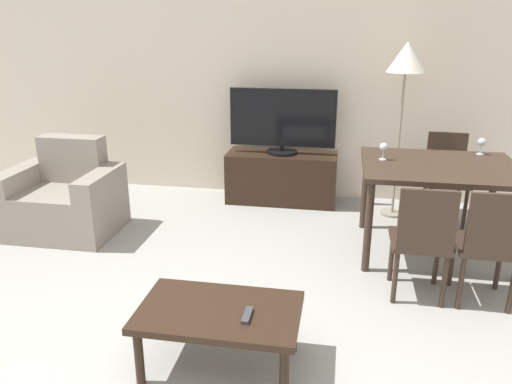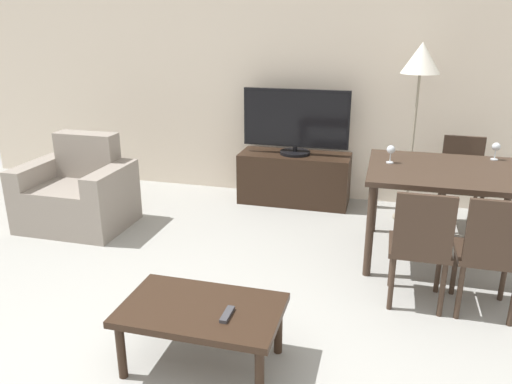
% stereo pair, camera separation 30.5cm
% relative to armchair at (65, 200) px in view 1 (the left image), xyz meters
% --- Properties ---
extents(wall_back, '(7.79, 0.06, 2.70)m').
position_rel_armchair_xyz_m(wall_back, '(1.76, 1.46, 1.05)').
color(wall_back, beige).
rests_on(wall_back, ground_plane).
extents(armchair, '(0.97, 0.73, 0.85)m').
position_rel_armchair_xyz_m(armchair, '(0.00, 0.00, 0.00)').
color(armchair, gray).
rests_on(armchair, ground_plane).
extents(tv_stand, '(1.16, 0.46, 0.54)m').
position_rel_armchair_xyz_m(tv_stand, '(1.87, 1.16, -0.03)').
color(tv_stand, black).
rests_on(tv_stand, ground_plane).
extents(tv, '(1.10, 0.32, 0.68)m').
position_rel_armchair_xyz_m(tv, '(1.87, 1.16, 0.58)').
color(tv, black).
rests_on(tv, tv_stand).
extents(coffee_table, '(0.89, 0.55, 0.38)m').
position_rel_armchair_xyz_m(coffee_table, '(1.88, -1.64, 0.03)').
color(coffee_table, black).
rests_on(coffee_table, ground_plane).
extents(dining_table, '(1.23, 1.00, 0.77)m').
position_rel_armchair_xyz_m(dining_table, '(3.28, 0.12, 0.38)').
color(dining_table, '#38281E').
rests_on(dining_table, ground_plane).
extents(dining_chair_near, '(0.40, 0.40, 0.85)m').
position_rel_armchair_xyz_m(dining_chair_near, '(3.07, -0.68, 0.17)').
color(dining_chair_near, '#38281E').
rests_on(dining_chair_near, ground_plane).
extents(dining_chair_far, '(0.40, 0.40, 0.85)m').
position_rel_armchair_xyz_m(dining_chair_far, '(3.50, 0.93, 0.17)').
color(dining_chair_far, '#38281E').
rests_on(dining_chair_far, ground_plane).
extents(dining_chair_near_right, '(0.40, 0.40, 0.85)m').
position_rel_armchair_xyz_m(dining_chair_near_right, '(3.50, -0.68, 0.17)').
color(dining_chair_near_right, '#38281E').
rests_on(dining_chair_near_right, ground_plane).
extents(floor_lamp, '(0.35, 0.35, 1.69)m').
position_rel_armchair_xyz_m(floor_lamp, '(3.03, 0.97, 1.18)').
color(floor_lamp, gray).
rests_on(floor_lamp, ground_plane).
extents(remote_primary, '(0.04, 0.15, 0.02)m').
position_rel_armchair_xyz_m(remote_primary, '(2.05, -1.69, 0.08)').
color(remote_primary, '#38383D').
rests_on(remote_primary, coffee_table).
extents(wine_glass_left, '(0.07, 0.07, 0.15)m').
position_rel_armchair_xyz_m(wine_glass_left, '(2.83, 0.19, 0.57)').
color(wine_glass_left, silver).
rests_on(wine_glass_left, dining_table).
extents(wine_glass_center, '(0.07, 0.07, 0.15)m').
position_rel_armchair_xyz_m(wine_glass_center, '(3.67, 0.51, 0.57)').
color(wine_glass_center, silver).
rests_on(wine_glass_center, dining_table).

